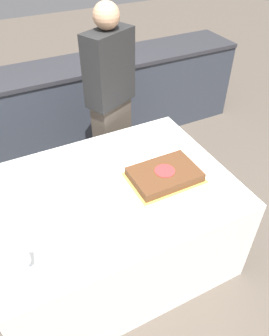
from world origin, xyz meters
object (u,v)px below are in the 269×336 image
at_px(cake, 164,175).
at_px(plate_stack, 48,192).
at_px(person_cutting_cake, 111,106).
at_px(wine_glass, 24,256).

distance_m(cake, plate_stack, 0.77).
bearing_deg(person_cutting_cake, cake, 65.28).
bearing_deg(wine_glass, plate_stack, 64.61).
bearing_deg(plate_stack, person_cutting_cake, 42.87).
bearing_deg(wine_glass, person_cutting_cake, 50.44).
distance_m(cake, person_cutting_cake, 0.89).
distance_m(cake, wine_glass, 1.03).
height_order(wine_glass, person_cutting_cake, person_cutting_cake).
height_order(cake, person_cutting_cake, person_cutting_cake).
bearing_deg(person_cutting_cake, plate_stack, 18.15).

